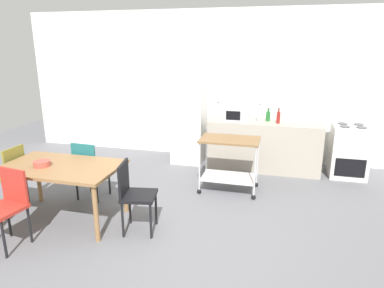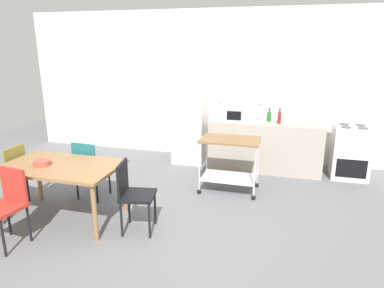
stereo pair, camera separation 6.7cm
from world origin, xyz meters
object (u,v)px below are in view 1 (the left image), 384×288
bottle_sparkling_water (218,112)px  bottle_olive_oil (278,117)px  kitchen_cart (229,156)px  refrigerator (189,123)px  microwave (237,114)px  chair_olive (9,172)px  chair_red (8,203)px  chair_black (134,192)px  chair_teal (89,166)px  fruit_bowl (42,164)px  dining_table (61,171)px  bottle_sesame_oil (259,114)px  stove_oven (349,151)px  bottle_soy_sauce (268,116)px

bottle_sparkling_water → bottle_olive_oil: (1.09, -0.12, -0.02)m
kitchen_cart → refrigerator: bearing=128.4°
microwave → chair_olive: bearing=-139.4°
chair_red → chair_black: bearing=35.7°
chair_teal → bottle_sparkling_water: size_ratio=2.88×
fruit_bowl → chair_olive: bearing=164.1°
bottle_sparkling_water → refrigerator: bearing=174.6°
dining_table → refrigerator: size_ratio=0.97×
bottle_sesame_oil → bottle_olive_oil: size_ratio=1.20×
chair_olive → bottle_olive_oil: bearing=124.6°
refrigerator → bottle_sparkling_water: 0.63m
dining_table → bottle_sparkling_water: bearing=59.7°
stove_oven → chair_black: bearing=-136.8°
chair_red → bottle_sparkling_water: bearing=70.5°
fruit_bowl → bottle_sesame_oil: bearing=46.6°
chair_teal → kitchen_cart: 2.12m
bottle_soy_sauce → chair_red: bearing=-128.6°
chair_black → bottle_soy_sauce: bearing=-37.8°
stove_oven → bottle_sesame_oil: bearing=-178.2°
chair_teal → bottle_soy_sauce: (2.45, 2.06, 0.47)m
chair_teal → bottle_soy_sauce: bearing=-136.3°
kitchen_cart → bottle_olive_oil: bearing=56.9°
chair_teal → microwave: size_ratio=1.93×
chair_black → kitchen_cart: 1.79m
bottle_sesame_oil → kitchen_cart: bearing=-107.8°
dining_table → bottle_olive_oil: size_ratio=5.54×
microwave → bottle_soy_sauce: 0.57m
dining_table → microwave: bearing=53.3°
chair_black → bottle_soy_sauce: bottle_soy_sauce is taller
chair_olive → bottle_soy_sauce: size_ratio=3.79×
kitchen_cart → chair_black: bearing=-121.6°
stove_oven → bottle_sesame_oil: (-1.56, -0.05, 0.59)m
bottle_olive_oil → kitchen_cart: bearing=-123.1°
chair_black → kitchen_cart: bearing=-41.6°
chair_red → kitchen_cart: 3.08m
chair_black → bottle_sesame_oil: bearing=-36.1°
bottle_soy_sauce → chair_black: bearing=-117.8°
dining_table → bottle_olive_oil: bottle_olive_oil is taller
bottle_sparkling_water → microwave: bearing=-15.8°
chair_red → bottle_sesame_oil: bearing=60.7°
dining_table → chair_teal: 0.65m
kitchen_cart → microwave: bearing=92.4°
dining_table → bottle_soy_sauce: bearing=47.5°
chair_olive → chair_teal: 1.08m
chair_teal → bottle_soy_sauce: size_ratio=3.79×
bottle_sesame_oil → fruit_bowl: (-2.52, -2.67, -0.25)m
bottle_soy_sauce → fruit_bowl: size_ratio=1.13×
chair_teal → microwave: (1.90, 1.92, 0.51)m
kitchen_cart → bottle_sparkling_water: 1.33m
dining_table → refrigerator: 2.89m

